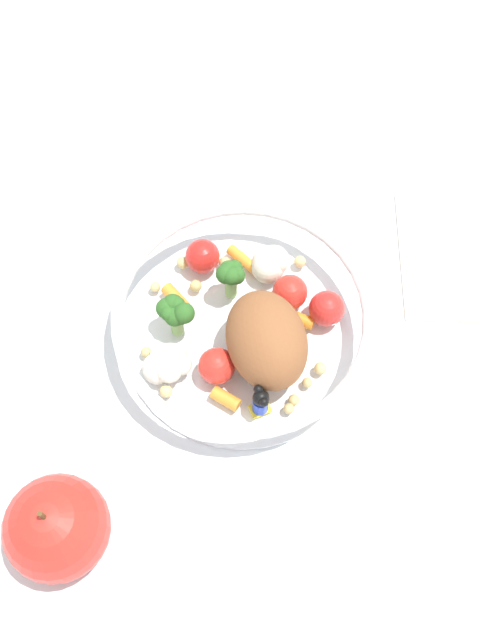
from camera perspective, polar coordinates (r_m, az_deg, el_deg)
name	(u,v)px	position (r m, az deg, el deg)	size (l,w,h in m)	color
ground_plane	(242,336)	(0.66, 0.18, -1.26)	(2.40, 2.40, 0.00)	white
food_container	(244,322)	(0.63, 0.35, -0.13)	(0.23, 0.23, 0.08)	white
loose_apple	(57,528)	(0.58, -14.43, -15.79)	(0.08, 0.08, 0.09)	red
folded_napkin	(474,256)	(0.73, 18.18, 4.85)	(0.14, 0.14, 0.01)	silver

